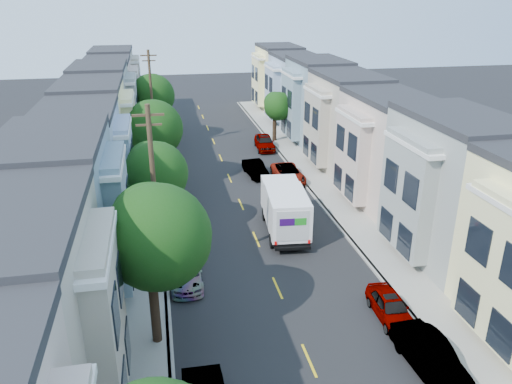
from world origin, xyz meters
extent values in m
plane|color=black|center=(0.00, 0.00, 0.00)|extent=(160.00, 160.00, 0.00)
cube|color=black|center=(0.00, 15.00, 0.01)|extent=(12.00, 70.00, 0.02)
cube|color=gray|center=(-6.05, 15.00, 0.07)|extent=(0.30, 70.00, 0.15)
cube|color=gray|center=(6.05, 15.00, 0.07)|extent=(0.30, 70.00, 0.15)
cube|color=gray|center=(-7.35, 15.00, 0.07)|extent=(2.60, 70.00, 0.15)
cube|color=gray|center=(7.35, 15.00, 0.07)|extent=(2.60, 70.00, 0.15)
cube|color=gold|center=(0.00, 15.00, 0.00)|extent=(0.12, 70.00, 0.01)
cube|color=beige|center=(-11.15, 15.00, 0.00)|extent=(5.00, 70.00, 8.50)
cube|color=beige|center=(11.15, 15.00, 0.00)|extent=(5.00, 70.00, 8.50)
cylinder|color=black|center=(-6.60, -3.39, 1.92)|extent=(0.44, 0.44, 3.84)
sphere|color=#1A3B15|center=(-6.30, -3.39, 5.49)|extent=(4.70, 4.70, 4.70)
cylinder|color=black|center=(-6.60, 7.42, 1.60)|extent=(0.44, 0.44, 3.19)
sphere|color=#1A3B15|center=(-6.30, 7.42, 4.62)|extent=(4.09, 4.09, 4.09)
cylinder|color=black|center=(-6.60, 17.27, 1.68)|extent=(0.44, 0.44, 3.36)
sphere|color=#1A3B15|center=(-6.30, 17.27, 5.01)|extent=(4.70, 4.70, 4.70)
cylinder|color=black|center=(-6.60, 31.09, 1.73)|extent=(0.44, 0.44, 3.46)
sphere|color=#1A3B15|center=(-6.30, 31.09, 5.09)|extent=(4.65, 4.65, 4.65)
cylinder|color=black|center=(6.60, 28.75, 1.41)|extent=(0.44, 0.44, 2.81)
sphere|color=#1A3B15|center=(6.90, 28.75, 3.90)|extent=(3.10, 3.10, 3.10)
cylinder|color=#42301E|center=(-6.30, 2.00, 5.00)|extent=(0.26, 0.26, 10.00)
cube|color=#42301E|center=(-6.30, 2.00, 9.60)|extent=(1.60, 0.12, 0.12)
cylinder|color=#42301E|center=(-6.30, 28.00, 5.00)|extent=(0.26, 0.26, 10.00)
cube|color=#42301E|center=(-6.30, 28.00, 9.60)|extent=(1.60, 0.12, 0.12)
cube|color=white|center=(2.12, 5.84, 1.94)|extent=(2.50, 4.48, 2.45)
cube|color=white|center=(2.12, 9.12, 1.85)|extent=(2.50, 2.08, 2.25)
cube|color=black|center=(2.12, 6.77, 0.59)|extent=(2.30, 6.44, 0.25)
cube|color=#2D0A51|center=(1.76, 3.60, 2.24)|extent=(0.94, 0.04, 0.46)
cube|color=#198C1E|center=(2.59, 3.60, 2.24)|extent=(0.73, 0.04, 0.46)
cylinder|color=black|center=(1.00, 4.61, 0.47)|extent=(0.29, 0.94, 0.94)
cylinder|color=black|center=(3.25, 4.61, 0.47)|extent=(0.29, 0.94, 0.94)
cylinder|color=black|center=(1.00, 8.81, 0.47)|extent=(0.29, 0.94, 0.94)
cylinder|color=black|center=(3.25, 8.81, 0.47)|extent=(0.29, 0.94, 0.94)
imported|color=black|center=(2.37, 18.25, 0.66)|extent=(1.85, 4.12, 1.33)
imported|color=#9D9D9D|center=(-4.90, 1.64, 0.63)|extent=(1.87, 4.24, 1.26)
imported|color=#5B1210|center=(-4.90, 12.61, 0.62)|extent=(1.46, 3.78, 1.25)
imported|color=#2E3233|center=(4.90, -7.60, 0.73)|extent=(1.77, 4.47, 1.47)
imported|color=silver|center=(4.90, -3.75, 0.64)|extent=(1.68, 4.02, 1.28)
imported|color=black|center=(4.90, 16.37, 0.68)|extent=(2.28, 4.89, 1.35)
imported|color=#091433|center=(4.90, 26.02, 0.77)|extent=(2.11, 4.86, 1.54)
camera|label=1|loc=(-5.82, -23.03, 15.24)|focal=35.00mm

